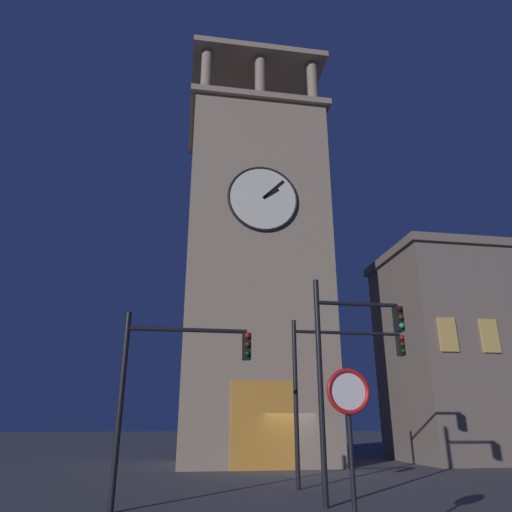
# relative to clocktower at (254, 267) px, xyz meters

# --- Properties ---
(ground_plane) EXTENTS (200.00, 200.00, 0.00)m
(ground_plane) POSITION_rel_clocktower_xyz_m (-1.28, 3.44, -10.97)
(ground_plane) COLOR #4C4C51
(clocktower) EXTENTS (8.68, 7.17, 28.29)m
(clocktower) POSITION_rel_clocktower_xyz_m (0.00, 0.00, 0.00)
(clocktower) COLOR gray
(clocktower) RESTS_ON ground_plane
(traffic_signal_near) EXTENTS (3.53, 0.41, 5.00)m
(traffic_signal_near) POSITION_rel_clocktower_xyz_m (4.35, 13.10, -7.64)
(traffic_signal_near) COLOR black
(traffic_signal_near) RESTS_ON ground_plane
(traffic_signal_mid) EXTENTS (4.30, 0.41, 5.64)m
(traffic_signal_mid) POSITION_rel_clocktower_xyz_m (-1.41, 9.79, -7.15)
(traffic_signal_mid) COLOR black
(traffic_signal_mid) RESTS_ON ground_plane
(traffic_signal_far) EXTENTS (2.73, 0.41, 6.15)m
(traffic_signal_far) POSITION_rel_clocktower_xyz_m (-0.65, 13.27, -7.09)
(traffic_signal_far) COLOR black
(traffic_signal_far) RESTS_ON ground_plane
(no_horn_sign) EXTENTS (0.78, 0.14, 2.98)m
(no_horn_sign) POSITION_rel_clocktower_xyz_m (1.15, 18.26, -8.63)
(no_horn_sign) COLOR black
(no_horn_sign) RESTS_ON ground_plane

